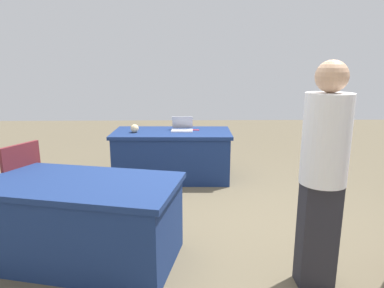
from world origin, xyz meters
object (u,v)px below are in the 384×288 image
at_px(chair_tucked_left, 15,182).
at_px(table_mid_right, 83,221).
at_px(yarn_ball, 135,128).
at_px(table_foreground, 172,155).
at_px(person_attendee_browsing, 324,166).
at_px(laptop_silver, 182,128).
at_px(scissors_red, 193,130).

bearing_deg(chair_tucked_left, table_mid_right, -95.39).
bearing_deg(yarn_ball, chair_tucked_left, 59.44).
distance_m(table_foreground, person_attendee_browsing, 2.97).
height_order(table_foreground, table_mid_right, same).
bearing_deg(table_foreground, chair_tucked_left, 48.54).
relative_size(table_mid_right, laptop_silver, 5.53).
bearing_deg(yarn_ball, table_foreground, -172.65).
relative_size(table_foreground, laptop_silver, 5.42).
height_order(table_mid_right, person_attendee_browsing, person_attendee_browsing).
relative_size(table_mid_right, yarn_ball, 15.08).
xyz_separation_m(table_foreground, chair_tucked_left, (1.53, 1.73, 0.18)).
bearing_deg(chair_tucked_left, laptop_silver, -16.78).
distance_m(chair_tucked_left, scissors_red, 2.60).
distance_m(laptop_silver, scissors_red, 0.18).
xyz_separation_m(laptop_silver, scissors_red, (-0.17, -0.02, -0.04)).
distance_m(table_mid_right, yarn_ball, 2.21).
height_order(table_foreground, yarn_ball, yarn_ball).
distance_m(table_foreground, scissors_red, 0.50).
distance_m(table_mid_right, laptop_silver, 2.49).
bearing_deg(table_mid_right, laptop_silver, -110.48).
height_order(table_foreground, person_attendee_browsing, person_attendee_browsing).
xyz_separation_m(chair_tucked_left, person_attendee_browsing, (-2.75, 0.90, 0.43)).
height_order(table_mid_right, chair_tucked_left, chair_tucked_left).
relative_size(chair_tucked_left, yarn_ball, 7.96).
distance_m(yarn_ball, scissors_red, 0.89).
xyz_separation_m(chair_tucked_left, scissors_red, (-1.85, -1.82, 0.19)).
xyz_separation_m(table_mid_right, scissors_red, (-1.03, -2.32, 0.37)).
bearing_deg(person_attendee_browsing, scissors_red, -72.23).
height_order(person_attendee_browsing, laptop_silver, person_attendee_browsing).
xyz_separation_m(table_mid_right, chair_tucked_left, (0.82, -0.51, 0.18)).
height_order(chair_tucked_left, yarn_ball, chair_tucked_left).
relative_size(table_mid_right, scissors_red, 10.12).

